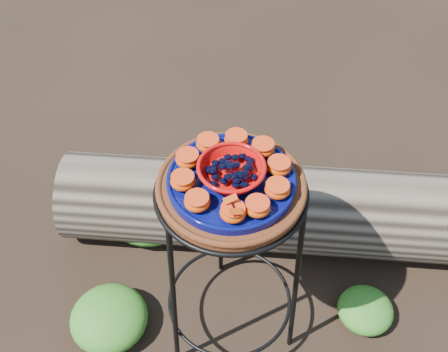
{
  "coord_description": "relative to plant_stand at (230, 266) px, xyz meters",
  "views": [
    {
      "loc": [
        -0.15,
        -0.92,
        1.8
      ],
      "look_at": [
        -0.02,
        0.0,
        0.76
      ],
      "focal_mm": 45.0,
      "sensor_mm": 36.0,
      "label": 1
    }
  ],
  "objects": [
    {
      "name": "orange_half_6",
      "position": [
        -0.04,
        0.11,
        0.42
      ],
      "size": [
        0.06,
        0.06,
        0.03
      ],
      "primitive_type": "ellipsoid",
      "color": "#C93F06",
      "rests_on": "cobalt_plate"
    },
    {
      "name": "orange_half_0",
      "position": [
        -0.01,
        -0.12,
        0.42
      ],
      "size": [
        0.06,
        0.06,
        0.03
      ],
      "primitive_type": "ellipsoid",
      "color": "#C93F06",
      "rests_on": "cobalt_plate"
    },
    {
      "name": "orange_half_7",
      "position": [
        -0.1,
        0.07,
        0.42
      ],
      "size": [
        0.06,
        0.06,
        0.03
      ],
      "primitive_type": "ellipsoid",
      "color": "#C93F06",
      "rests_on": "cobalt_plate"
    },
    {
      "name": "foliage_right",
      "position": [
        0.47,
        -0.05,
        -0.3
      ],
      "size": [
        0.19,
        0.19,
        0.1
      ],
      "primitive_type": "ellipsoid",
      "color": "#2B6D1F",
      "rests_on": "ground"
    },
    {
      "name": "orange_half_8",
      "position": [
        -0.12,
        -0.01,
        0.42
      ],
      "size": [
        0.06,
        0.06,
        0.03
      ],
      "primitive_type": "ellipsoid",
      "color": "#C93F06",
      "rests_on": "cobalt_plate"
    },
    {
      "name": "orange_half_4",
      "position": [
        0.09,
        0.08,
        0.42
      ],
      "size": [
        0.06,
        0.06,
        0.03
      ],
      "primitive_type": "ellipsoid",
      "color": "#C93F06",
      "rests_on": "cobalt_plate"
    },
    {
      "name": "red_bowl",
      "position": [
        0.0,
        0.0,
        0.43
      ],
      "size": [
        0.16,
        0.16,
        0.05
      ],
      "primitive_type": null,
      "color": "#C10B09",
      "rests_on": "cobalt_plate"
    },
    {
      "name": "orange_half_9",
      "position": [
        -0.09,
        -0.08,
        0.42
      ],
      "size": [
        0.06,
        0.06,
        0.03
      ],
      "primitive_type": "ellipsoid",
      "color": "#C93F06",
      "rests_on": "cobalt_plate"
    },
    {
      "name": "terracotta_saucer",
      "position": [
        0.0,
        0.0,
        0.37
      ],
      "size": [
        0.38,
        0.38,
        0.03
      ],
      "primitive_type": "cylinder",
      "color": "#3D140B",
      "rests_on": "plant_stand"
    },
    {
      "name": "orange_half_1",
      "position": [
        0.04,
        -0.11,
        0.42
      ],
      "size": [
        0.06,
        0.06,
        0.03
      ],
      "primitive_type": "ellipsoid",
      "color": "#C93F06",
      "rests_on": "cobalt_plate"
    },
    {
      "name": "plant_stand",
      "position": [
        0.0,
        0.0,
        0.0
      ],
      "size": [
        0.44,
        0.44,
        0.7
      ],
      "primitive_type": null,
      "color": "black",
      "rests_on": "ground"
    },
    {
      "name": "ground",
      "position": [
        0.0,
        0.0,
        -0.35
      ],
      "size": [
        60.0,
        60.0,
        0.0
      ],
      "primitive_type": "plane",
      "color": "#302117"
    },
    {
      "name": "butterfly",
      "position": [
        -0.01,
        -0.12,
        0.44
      ],
      "size": [
        0.08,
        0.06,
        0.01
      ],
      "primitive_type": null,
      "rotation": [
        0.0,
        0.0,
        0.17
      ],
      "color": "#C63B0B",
      "rests_on": "orange_half_0"
    },
    {
      "name": "foliage_back",
      "position": [
        -0.24,
        0.48,
        -0.26
      ],
      "size": [
        0.35,
        0.35,
        0.17
      ],
      "primitive_type": "ellipsoid",
      "color": "#2B6D1F",
      "rests_on": "ground"
    },
    {
      "name": "cobalt_plate",
      "position": [
        0.0,
        0.0,
        0.39
      ],
      "size": [
        0.33,
        0.33,
        0.02
      ],
      "primitive_type": "cylinder",
      "color": "#040F37",
      "rests_on": "terracotta_saucer"
    },
    {
      "name": "glass_gems",
      "position": [
        0.0,
        0.0,
        0.46
      ],
      "size": [
        0.13,
        0.13,
        0.02
      ],
      "primitive_type": null,
      "color": "black",
      "rests_on": "red_bowl"
    },
    {
      "name": "driftwood_log",
      "position": [
        0.31,
        0.33,
        -0.19
      ],
      "size": [
        1.81,
        0.84,
        0.33
      ],
      "primitive_type": null,
      "rotation": [
        0.0,
        0.0,
        -0.22
      ],
      "color": "black",
      "rests_on": "ground"
    },
    {
      "name": "orange_half_3",
      "position": [
        0.12,
        0.01,
        0.42
      ],
      "size": [
        0.06,
        0.06,
        0.03
      ],
      "primitive_type": "ellipsoid",
      "color": "#C93F06",
      "rests_on": "cobalt_plate"
    },
    {
      "name": "orange_half_2",
      "position": [
        0.1,
        -0.07,
        0.42
      ],
      "size": [
        0.06,
        0.06,
        0.03
      ],
      "primitive_type": "ellipsoid",
      "color": "#C93F06",
      "rests_on": "cobalt_plate"
    },
    {
      "name": "orange_half_5",
      "position": [
        0.03,
        0.12,
        0.42
      ],
      "size": [
        0.06,
        0.06,
        0.03
      ],
      "primitive_type": "ellipsoid",
      "color": "#C93F06",
      "rests_on": "cobalt_plate"
    },
    {
      "name": "foliage_left",
      "position": [
        -0.41,
        0.04,
        -0.28
      ],
      "size": [
        0.27,
        0.27,
        0.13
      ],
      "primitive_type": "ellipsoid",
      "color": "#2B6D1F",
      "rests_on": "ground"
    }
  ]
}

